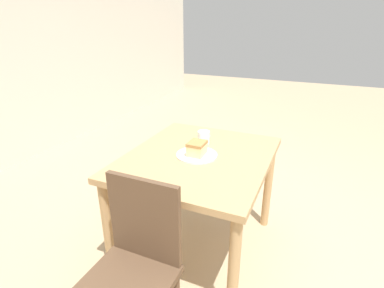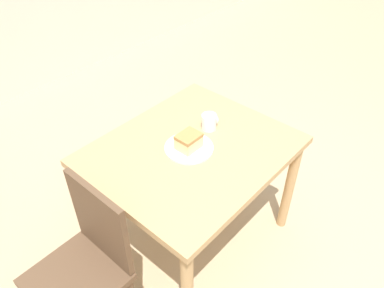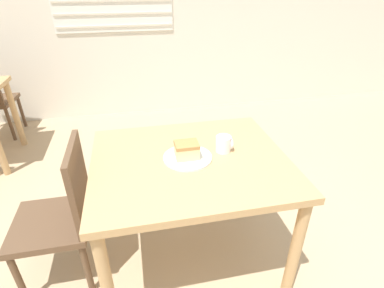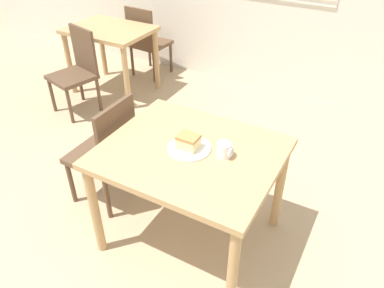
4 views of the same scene
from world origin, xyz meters
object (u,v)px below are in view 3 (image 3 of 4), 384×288
(dining_table_near, at_px, (190,174))
(chair_near_window, at_px, (62,213))
(plate, at_px, (188,157))
(coffee_mug, at_px, (224,144))
(cake_slice, at_px, (187,150))

(dining_table_near, height_order, chair_near_window, chair_near_window)
(plate, bearing_deg, coffee_mug, 9.68)
(plate, relative_size, cake_slice, 2.11)
(dining_table_near, distance_m, plate, 0.11)
(dining_table_near, distance_m, coffee_mug, 0.25)
(cake_slice, bearing_deg, plate, 26.45)
(dining_table_near, distance_m, cake_slice, 0.16)
(dining_table_near, xyz_separation_m, coffee_mug, (0.20, 0.04, 0.15))
(dining_table_near, bearing_deg, coffee_mug, 12.20)
(chair_near_window, height_order, cake_slice, chair_near_window)
(cake_slice, distance_m, coffee_mug, 0.22)
(dining_table_near, relative_size, cake_slice, 8.43)
(plate, distance_m, coffee_mug, 0.22)
(chair_near_window, bearing_deg, plate, 87.36)
(chair_near_window, xyz_separation_m, coffee_mug, (0.92, 0.00, 0.33))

